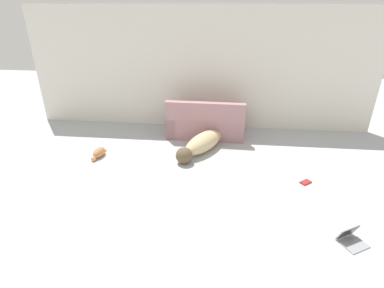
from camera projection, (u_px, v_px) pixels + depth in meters
ground_plane at (165, 284)px, 3.22m from camera, size 20.00×20.00×0.00m
wall_back at (200, 70)px, 6.71m from camera, size 7.80×0.06×2.68m
couch at (206, 123)px, 6.65m from camera, size 1.68×0.84×0.86m
dog at (201, 144)px, 5.94m from camera, size 1.00×1.53×0.36m
cat at (99, 153)px, 5.80m from camera, size 0.23×0.51×0.18m
laptop_open at (351, 238)px, 3.76m from camera, size 0.40×0.39×0.21m
book_red at (306, 182)px, 5.00m from camera, size 0.21×0.20×0.02m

